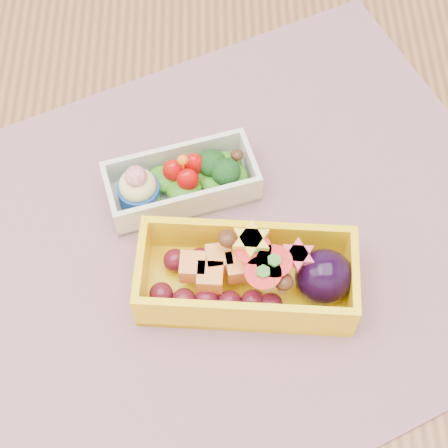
{
  "coord_description": "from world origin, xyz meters",
  "views": [
    {
      "loc": [
        0.02,
        -0.3,
        1.36
      ],
      "look_at": [
        0.02,
        0.02,
        0.79
      ],
      "focal_mm": 57.01,
      "sensor_mm": 36.0,
      "label": 1
    }
  ],
  "objects_px": {
    "table": "(202,306)",
    "placemat": "(216,248)",
    "bento_yellow": "(251,276)",
    "bento_white": "(181,182)"
  },
  "relations": [
    {
      "from": "table",
      "to": "bento_yellow",
      "type": "relative_size",
      "value": 5.99
    },
    {
      "from": "bento_white",
      "to": "bento_yellow",
      "type": "bearing_deg",
      "value": -74.14
    },
    {
      "from": "table",
      "to": "placemat",
      "type": "bearing_deg",
      "value": 46.2
    },
    {
      "from": "bento_white",
      "to": "table",
      "type": "bearing_deg",
      "value": -93.37
    },
    {
      "from": "bento_white",
      "to": "bento_yellow",
      "type": "distance_m",
      "value": 0.12
    },
    {
      "from": "bento_yellow",
      "to": "bento_white",
      "type": "bearing_deg",
      "value": 125.69
    },
    {
      "from": "placemat",
      "to": "bento_yellow",
      "type": "relative_size",
      "value": 2.94
    },
    {
      "from": "table",
      "to": "bento_yellow",
      "type": "height_order",
      "value": "bento_yellow"
    },
    {
      "from": "placemat",
      "to": "bento_yellow",
      "type": "xyz_separation_m",
      "value": [
        0.03,
        -0.04,
        0.03
      ]
    },
    {
      "from": "table",
      "to": "bento_white",
      "type": "height_order",
      "value": "bento_white"
    }
  ]
}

